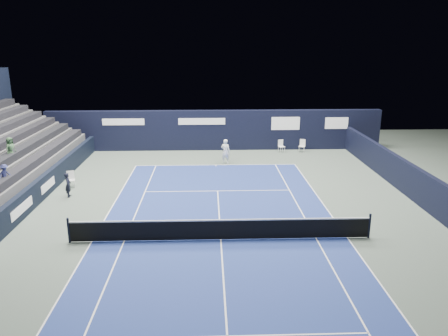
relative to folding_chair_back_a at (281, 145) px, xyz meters
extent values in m
plane|color=#4A584F|center=(-5.10, -13.48, -0.54)|extent=(48.00, 48.00, 0.00)
cube|color=navy|center=(-5.10, -15.48, -0.54)|extent=(10.97, 23.77, 0.01)
cube|color=black|center=(5.40, -9.48, 0.36)|extent=(0.30, 22.00, 1.80)
cube|color=white|center=(0.03, -0.08, -0.10)|extent=(0.53, 0.52, 0.04)
cube|color=white|center=(-0.04, 0.10, 0.16)|extent=(0.41, 0.17, 0.50)
cylinder|color=white|center=(0.14, 0.14, -0.32)|extent=(0.02, 0.02, 0.44)
cylinder|color=white|center=(-0.20, 0.02, -0.32)|extent=(0.02, 0.02, 0.44)
cylinder|color=white|center=(0.26, -0.18, -0.32)|extent=(0.02, 0.02, 0.44)
cylinder|color=white|center=(-0.08, -0.30, -0.32)|extent=(0.02, 0.02, 0.44)
cube|color=silver|center=(1.59, -0.11, -0.09)|extent=(0.57, 0.56, 0.04)
cube|color=silver|center=(1.67, 0.07, 0.18)|extent=(0.41, 0.21, 0.52)
cylinder|color=silver|center=(1.83, -0.02, -0.31)|extent=(0.02, 0.02, 0.45)
cylinder|color=silver|center=(1.49, 0.13, -0.31)|extent=(0.02, 0.02, 0.45)
cylinder|color=silver|center=(1.69, -0.34, -0.31)|extent=(0.02, 0.02, 0.45)
cylinder|color=silver|center=(1.35, -0.19, -0.31)|extent=(0.02, 0.02, 0.45)
cube|color=white|center=(-13.60, -8.13, -0.10)|extent=(0.52, 0.51, 0.04)
cube|color=white|center=(-13.65, -7.95, 0.17)|extent=(0.42, 0.15, 0.51)
cylinder|color=white|center=(-13.47, -7.91, -0.32)|extent=(0.02, 0.02, 0.45)
cylinder|color=white|center=(-13.82, -8.02, -0.32)|extent=(0.02, 0.02, 0.45)
cylinder|color=white|center=(-13.37, -8.24, -0.32)|extent=(0.02, 0.02, 0.45)
cylinder|color=white|center=(-13.72, -8.35, -0.32)|extent=(0.02, 0.02, 0.45)
imported|color=black|center=(-13.26, -9.71, 0.13)|extent=(0.41, 0.54, 1.35)
cube|color=white|center=(-5.10, -3.59, -0.53)|extent=(10.97, 0.06, 0.00)
cube|color=white|center=(0.39, -15.48, -0.53)|extent=(0.06, 23.77, 0.00)
cube|color=white|center=(-10.58, -15.48, -0.53)|extent=(0.06, 23.77, 0.00)
cube|color=white|center=(-0.98, -15.48, -0.53)|extent=(0.06, 23.77, 0.00)
cube|color=white|center=(-9.21, -15.48, -0.53)|extent=(0.06, 23.77, 0.00)
cube|color=white|center=(-5.10, -9.08, -0.53)|extent=(8.23, 0.06, 0.00)
cube|color=white|center=(-5.10, -21.88, -0.53)|extent=(8.23, 0.06, 0.00)
cube|color=white|center=(-5.10, -15.48, -0.53)|extent=(0.06, 12.80, 0.00)
cube|color=white|center=(-5.10, -3.74, -0.53)|extent=(0.06, 0.30, 0.00)
cylinder|color=black|center=(1.30, -15.48, 0.01)|extent=(0.10, 0.10, 1.10)
cylinder|color=black|center=(-11.50, -15.48, 0.01)|extent=(0.10, 0.10, 1.10)
cube|color=black|center=(-5.10, -15.48, -0.08)|extent=(12.80, 0.03, 0.86)
cube|color=white|center=(-5.10, -15.48, 0.37)|extent=(12.80, 0.05, 0.06)
cube|color=black|center=(-5.10, 1.02, 1.01)|extent=(26.00, 0.60, 3.10)
cube|color=silver|center=(-12.10, 0.70, 1.76)|extent=(3.20, 0.02, 0.50)
cube|color=silver|center=(-6.10, 0.70, 1.76)|extent=(3.60, 0.02, 0.50)
cube|color=silver|center=(0.40, 0.70, 1.56)|extent=(2.20, 0.02, 1.00)
cube|color=silver|center=(4.40, 0.70, 1.56)|extent=(1.80, 0.02, 0.90)
cube|color=black|center=(-14.60, -9.48, 0.06)|extent=(0.30, 22.00, 1.20)
cube|color=silver|center=(-14.43, -12.98, 0.06)|extent=(0.02, 2.40, 0.45)
cube|color=silver|center=(-14.43, -9.48, 0.06)|extent=(0.02, 2.00, 0.45)
cube|color=#464648|center=(-15.20, -8.48, 0.28)|extent=(0.90, 16.00, 1.65)
cube|color=#4E4E50|center=(-16.10, -8.48, 0.51)|extent=(0.90, 16.00, 2.10)
cube|color=#48484A|center=(-17.00, -8.48, 0.73)|extent=(0.90, 16.00, 2.55)
cube|color=black|center=(-15.20, -8.48, 1.31)|extent=(0.63, 15.20, 0.40)
cube|color=black|center=(-16.10, -8.48, 1.76)|extent=(0.63, 15.20, 0.40)
cube|color=black|center=(-17.00, -8.48, 2.21)|extent=(0.63, 15.20, 0.40)
imported|color=navy|center=(-15.20, -12.56, 1.61)|extent=(0.59, 0.74, 1.00)
imported|color=#345736|center=(-16.10, -9.69, 2.18)|extent=(0.56, 0.69, 1.24)
imported|color=white|center=(-4.41, -3.11, 0.32)|extent=(0.73, 0.60, 1.72)
cylinder|color=black|center=(-4.56, -3.41, 0.51)|extent=(0.03, 0.29, 0.13)
torus|color=black|center=(-4.56, -3.66, 0.61)|extent=(0.30, 0.13, 0.29)
camera|label=1|loc=(-5.57, -32.57, 7.59)|focal=35.00mm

